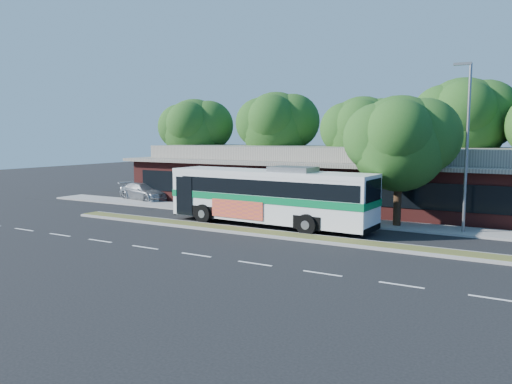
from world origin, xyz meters
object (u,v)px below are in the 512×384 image
(sedan, at_px, (144,192))
(sidewalk_tree, at_px, (407,141))
(lamp_post, at_px, (466,143))
(transit_bus, at_px, (270,193))

(sedan, distance_m, sidewalk_tree, 21.84)
(sedan, bearing_deg, lamp_post, -82.74)
(lamp_post, distance_m, transit_bus, 10.98)
(lamp_post, height_order, sidewalk_tree, lamp_post)
(transit_bus, bearing_deg, sidewalk_tree, 28.82)
(sedan, bearing_deg, sidewalk_tree, -82.56)
(sedan, height_order, sidewalk_tree, sidewalk_tree)
(lamp_post, height_order, transit_bus, lamp_post)
(lamp_post, xyz_separation_m, transit_bus, (-10.12, -3.07, -2.94))
(transit_bus, relative_size, sidewalk_tree, 1.69)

